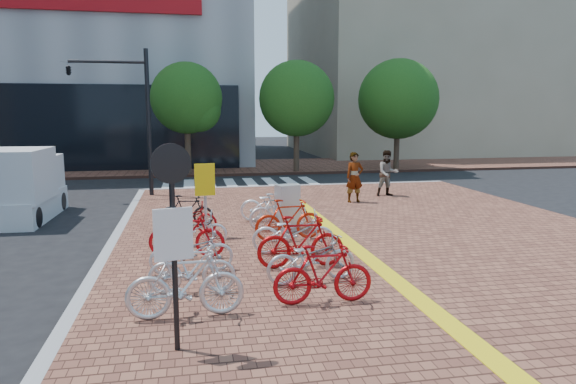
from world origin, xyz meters
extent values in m
plane|color=black|center=(0.00, 0.00, 0.00)|extent=(120.00, 120.00, 0.00)
cube|color=brown|center=(3.00, -5.00, 0.07)|extent=(14.00, 34.00, 0.15)
cube|color=yellow|center=(2.00, -5.00, 0.16)|extent=(0.40, 34.00, 0.01)
cube|color=gray|center=(3.00, 12.00, 0.08)|extent=(14.00, 0.25, 0.15)
cube|color=brown|center=(0.00, 21.00, 0.07)|extent=(70.00, 8.00, 0.15)
cube|color=gray|center=(18.00, 32.00, 9.00)|extent=(20.00, 18.00, 18.00)
cube|color=silver|center=(-3.00, 14.00, 0.01)|extent=(0.50, 4.00, 0.01)
cube|color=silver|center=(-2.00, 14.00, 0.01)|extent=(0.50, 4.00, 0.01)
cube|color=silver|center=(-1.00, 14.00, 0.01)|extent=(0.50, 4.00, 0.01)
cube|color=silver|center=(0.00, 14.00, 0.01)|extent=(0.50, 4.00, 0.01)
cube|color=silver|center=(1.00, 14.00, 0.01)|extent=(0.50, 4.00, 0.01)
cube|color=silver|center=(2.00, 14.00, 0.01)|extent=(0.50, 4.00, 0.01)
cube|color=silver|center=(3.00, 14.00, 0.01)|extent=(0.50, 4.00, 0.01)
cube|color=silver|center=(4.00, 14.00, 0.01)|extent=(0.50, 4.00, 0.01)
cylinder|color=#38281E|center=(-2.00, 17.50, 1.45)|extent=(0.32, 0.32, 2.60)
sphere|color=#194714|center=(-2.00, 17.50, 4.20)|extent=(3.80, 3.80, 3.80)
sphere|color=#194714|center=(-1.40, 17.20, 3.60)|extent=(2.40, 2.40, 2.40)
cylinder|color=#38281E|center=(4.00, 17.50, 1.45)|extent=(0.32, 0.32, 2.60)
sphere|color=#194714|center=(4.00, 17.50, 4.20)|extent=(4.20, 4.20, 4.20)
sphere|color=#194714|center=(4.60, 17.20, 3.60)|extent=(2.40, 2.40, 2.40)
cylinder|color=#38281E|center=(10.00, 17.50, 1.45)|extent=(0.32, 0.32, 2.60)
sphere|color=#194714|center=(10.00, 17.50, 4.20)|extent=(4.60, 4.60, 4.60)
sphere|color=#194714|center=(10.60, 17.20, 3.60)|extent=(2.40, 2.40, 2.40)
imported|color=silver|center=(-2.10, -2.63, 0.72)|extent=(1.92, 0.57, 1.15)
imported|color=silver|center=(-1.99, -1.49, 0.63)|extent=(1.62, 0.54, 0.96)
imported|color=silver|center=(-1.98, -0.22, 0.61)|extent=(1.78, 0.75, 0.91)
imported|color=#B50C12|center=(-2.09, 0.95, 0.68)|extent=(1.84, 0.85, 1.06)
imported|color=silver|center=(-1.92, 1.95, 0.59)|extent=(1.73, 0.77, 0.88)
imported|color=#A90C0F|center=(-2.10, 3.29, 0.59)|extent=(1.69, 0.64, 0.88)
imported|color=black|center=(-2.08, 4.24, 0.61)|extent=(1.60, 0.72, 0.93)
imported|color=#A10B10|center=(0.25, -2.45, 0.68)|extent=(1.78, 0.52, 1.06)
imported|color=#AEAEB3|center=(0.32, -1.30, 0.63)|extent=(1.91, 0.88, 0.97)
imported|color=#A20B0C|center=(0.33, -0.32, 0.72)|extent=(1.91, 0.55, 1.15)
imported|color=silver|center=(0.39, 0.79, 0.66)|extent=(2.03, 0.96, 1.02)
imported|color=#B1220C|center=(0.54, 2.12, 0.69)|extent=(1.84, 0.63, 1.09)
imported|color=silver|center=(0.49, 3.34, 0.68)|extent=(1.82, 0.79, 1.06)
imported|color=white|center=(0.50, 4.46, 0.67)|extent=(2.09, 1.04, 1.05)
imported|color=gray|center=(4.03, 7.23, 1.08)|extent=(0.72, 0.51, 1.86)
imported|color=#4A4B5E|center=(5.78, 8.35, 1.06)|extent=(0.90, 0.71, 1.82)
cube|color=#BABABF|center=(0.71, 3.16, 0.81)|extent=(0.70, 0.59, 1.31)
cylinder|color=#B7B7BC|center=(-1.58, 2.93, 1.11)|extent=(0.08, 0.08, 1.92)
cube|color=yellow|center=(-1.58, 2.88, 1.70)|extent=(0.54, 0.10, 0.85)
cylinder|color=black|center=(-2.22, -3.77, 1.60)|extent=(0.09, 0.09, 2.89)
cylinder|color=black|center=(-2.22, -3.83, 2.80)|extent=(0.54, 0.15, 0.54)
cube|color=silver|center=(-2.22, -3.83, 1.84)|extent=(0.53, 0.15, 0.72)
cylinder|color=black|center=(-3.50, 10.41, 3.03)|extent=(0.17, 0.17, 5.76)
cylinder|color=black|center=(-4.94, 10.41, 5.38)|extent=(2.88, 0.12, 0.12)
imported|color=black|center=(-6.38, 10.41, 5.09)|extent=(0.25, 1.19, 0.48)
cube|color=silver|center=(-7.31, 7.06, 0.41)|extent=(1.81, 4.09, 0.81)
cube|color=silver|center=(-7.28, 8.23, 1.40)|extent=(1.75, 1.75, 1.17)
cube|color=silver|center=(-7.32, 6.34, 1.53)|extent=(1.86, 2.56, 1.62)
cylinder|color=black|center=(-8.04, 8.52, 0.32)|extent=(0.21, 0.63, 0.63)
cylinder|color=black|center=(-6.51, 8.48, 0.32)|extent=(0.21, 0.63, 0.63)
cylinder|color=black|center=(-6.58, 5.60, 0.32)|extent=(0.21, 0.63, 0.63)
camera|label=1|loc=(-1.99, -10.78, 3.48)|focal=32.00mm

